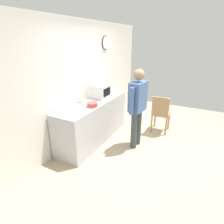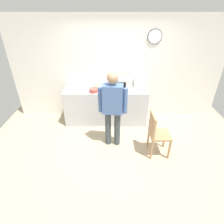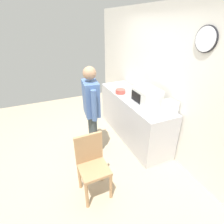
{
  "view_description": "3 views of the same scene",
  "coord_description": "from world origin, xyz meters",
  "px_view_note": "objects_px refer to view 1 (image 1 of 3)",
  "views": [
    {
      "loc": [
        -3.5,
        -0.93,
        2.21
      ],
      "look_at": [
        -0.13,
        0.83,
        0.69
      ],
      "focal_mm": 29.64,
      "sensor_mm": 36.0,
      "label": 1
    },
    {
      "loc": [
        -0.13,
        -2.94,
        2.7
      ],
      "look_at": [
        -0.12,
        0.69,
        0.57
      ],
      "focal_mm": 28.85,
      "sensor_mm": 36.0,
      "label": 2
    },
    {
      "loc": [
        2.63,
        -0.55,
        2.33
      ],
      "look_at": [
        -0.33,
        0.75,
        0.65
      ],
      "focal_mm": 28.58,
      "sensor_mm": 36.0,
      "label": 3
    }
  ],
  "objects_px": {
    "sandwich_plate": "(81,102)",
    "person_standing": "(137,104)",
    "salad_bowl": "(92,105)",
    "fork_utensil": "(58,113)",
    "toaster": "(103,87)",
    "spoon_utensil": "(68,108)",
    "wooden_chair": "(161,113)",
    "microwave": "(101,90)"
  },
  "relations": [
    {
      "from": "sandwich_plate",
      "to": "person_standing",
      "type": "bearing_deg",
      "value": -70.03
    },
    {
      "from": "salad_bowl",
      "to": "fork_utensil",
      "type": "distance_m",
      "value": 0.69
    },
    {
      "from": "salad_bowl",
      "to": "toaster",
      "type": "relative_size",
      "value": 0.99
    },
    {
      "from": "fork_utensil",
      "to": "spoon_utensil",
      "type": "distance_m",
      "value": 0.28
    },
    {
      "from": "salad_bowl",
      "to": "toaster",
      "type": "height_order",
      "value": "toaster"
    },
    {
      "from": "spoon_utensil",
      "to": "person_standing",
      "type": "xyz_separation_m",
      "value": [
        0.77,
        -1.16,
        0.05
      ]
    },
    {
      "from": "fork_utensil",
      "to": "person_standing",
      "type": "distance_m",
      "value": 1.56
    },
    {
      "from": "toaster",
      "to": "wooden_chair",
      "type": "distance_m",
      "value": 1.58
    },
    {
      "from": "wooden_chair",
      "to": "toaster",
      "type": "bearing_deg",
      "value": 98.36
    },
    {
      "from": "sandwich_plate",
      "to": "spoon_utensil",
      "type": "relative_size",
      "value": 1.37
    },
    {
      "from": "toaster",
      "to": "person_standing",
      "type": "height_order",
      "value": "person_standing"
    },
    {
      "from": "microwave",
      "to": "toaster",
      "type": "distance_m",
      "value": 0.48
    },
    {
      "from": "spoon_utensil",
      "to": "person_standing",
      "type": "height_order",
      "value": "person_standing"
    },
    {
      "from": "salad_bowl",
      "to": "toaster",
      "type": "bearing_deg",
      "value": 19.12
    },
    {
      "from": "sandwich_plate",
      "to": "person_standing",
      "type": "xyz_separation_m",
      "value": [
        0.4,
        -1.11,
        0.03
      ]
    },
    {
      "from": "toaster",
      "to": "salad_bowl",
      "type": "bearing_deg",
      "value": -160.88
    },
    {
      "from": "spoon_utensil",
      "to": "wooden_chair",
      "type": "height_order",
      "value": "wooden_chair"
    },
    {
      "from": "spoon_utensil",
      "to": "wooden_chair",
      "type": "distance_m",
      "value": 2.24
    },
    {
      "from": "salad_bowl",
      "to": "person_standing",
      "type": "bearing_deg",
      "value": -60.18
    },
    {
      "from": "salad_bowl",
      "to": "person_standing",
      "type": "distance_m",
      "value": 0.91
    },
    {
      "from": "sandwich_plate",
      "to": "fork_utensil",
      "type": "relative_size",
      "value": 1.37
    },
    {
      "from": "fork_utensil",
      "to": "spoon_utensil",
      "type": "xyz_separation_m",
      "value": [
        0.28,
        0.01,
        0.0
      ]
    },
    {
      "from": "microwave",
      "to": "fork_utensil",
      "type": "distance_m",
      "value": 1.29
    },
    {
      "from": "toaster",
      "to": "fork_utensil",
      "type": "xyz_separation_m",
      "value": [
        -1.71,
        -0.03,
        -0.1
      ]
    },
    {
      "from": "sandwich_plate",
      "to": "wooden_chair",
      "type": "xyz_separation_m",
      "value": [
        1.28,
        -1.41,
        -0.43
      ]
    },
    {
      "from": "microwave",
      "to": "person_standing",
      "type": "height_order",
      "value": "person_standing"
    },
    {
      "from": "salad_bowl",
      "to": "wooden_chair",
      "type": "xyz_separation_m",
      "value": [
        1.33,
        -1.09,
        -0.45
      ]
    },
    {
      "from": "sandwich_plate",
      "to": "salad_bowl",
      "type": "bearing_deg",
      "value": -99.04
    },
    {
      "from": "microwave",
      "to": "wooden_chair",
      "type": "height_order",
      "value": "microwave"
    },
    {
      "from": "sandwich_plate",
      "to": "salad_bowl",
      "type": "xyz_separation_m",
      "value": [
        -0.05,
        -0.32,
        0.02
      ]
    },
    {
      "from": "fork_utensil",
      "to": "spoon_utensil",
      "type": "height_order",
      "value": "same"
    },
    {
      "from": "wooden_chair",
      "to": "salad_bowl",
      "type": "bearing_deg",
      "value": 140.6
    },
    {
      "from": "sandwich_plate",
      "to": "salad_bowl",
      "type": "height_order",
      "value": "salad_bowl"
    },
    {
      "from": "salad_bowl",
      "to": "spoon_utensil",
      "type": "relative_size",
      "value": 1.29
    },
    {
      "from": "microwave",
      "to": "salad_bowl",
      "type": "height_order",
      "value": "microwave"
    },
    {
      "from": "sandwich_plate",
      "to": "spoon_utensil",
      "type": "height_order",
      "value": "sandwich_plate"
    },
    {
      "from": "toaster",
      "to": "wooden_chair",
      "type": "height_order",
      "value": "toaster"
    },
    {
      "from": "salad_bowl",
      "to": "person_standing",
      "type": "xyz_separation_m",
      "value": [
        0.45,
        -0.79,
        0.01
      ]
    },
    {
      "from": "microwave",
      "to": "spoon_utensil",
      "type": "height_order",
      "value": "microwave"
    },
    {
      "from": "salad_bowl",
      "to": "spoon_utensil",
      "type": "xyz_separation_m",
      "value": [
        -0.31,
        0.37,
        -0.04
      ]
    },
    {
      "from": "toaster",
      "to": "fork_utensil",
      "type": "bearing_deg",
      "value": -179.07
    },
    {
      "from": "sandwich_plate",
      "to": "fork_utensil",
      "type": "height_order",
      "value": "sandwich_plate"
    }
  ]
}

